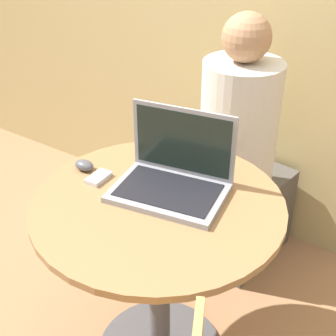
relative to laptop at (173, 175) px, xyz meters
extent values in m
cylinder|color=#4C4C51|center=(0.00, -0.08, -0.43)|extent=(0.08, 0.08, 0.70)
cylinder|color=olive|center=(0.00, -0.08, -0.07)|extent=(0.82, 0.82, 0.02)
cube|color=gray|center=(0.01, -0.04, -0.04)|extent=(0.40, 0.30, 0.02)
cube|color=black|center=(0.01, -0.04, -0.03)|extent=(0.35, 0.25, 0.00)
cube|color=gray|center=(-0.01, 0.08, 0.09)|extent=(0.36, 0.07, 0.24)
cube|color=black|center=(-0.01, 0.07, 0.09)|extent=(0.33, 0.06, 0.21)
cube|color=silver|center=(-0.25, -0.09, -0.05)|extent=(0.06, 0.09, 0.02)
ellipsoid|color=#4C4C51|center=(-0.33, -0.07, -0.04)|extent=(0.08, 0.05, 0.04)
cube|color=#4C4742|center=(0.00, 0.64, -0.58)|extent=(0.37, 0.49, 0.44)
cylinder|color=beige|center=(-0.02, 0.53, -0.07)|extent=(0.32, 0.32, 0.59)
sphere|color=#A87A56|center=(-0.02, 0.53, 0.32)|extent=(0.19, 0.19, 0.19)
camera|label=1|loc=(0.70, -1.09, 0.82)|focal=50.00mm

